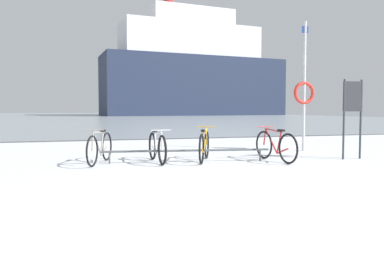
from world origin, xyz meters
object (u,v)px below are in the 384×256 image
bicycle_0 (100,148)px  bicycle_3 (275,146)px  bicycle_2 (204,146)px  info_sign (353,105)px  ferry_ship (193,72)px  rescue_post (304,89)px  bicycle_1 (157,147)px

bicycle_0 → bicycle_3: (4.11, -0.70, 0.00)m
bicycle_2 → info_sign: bearing=-9.0°
bicycle_0 → ferry_ship: bearing=72.9°
bicycle_0 → rescue_post: rescue_post is taller
bicycle_0 → bicycle_1: bearing=-6.1°
bicycle_0 → bicycle_1: 1.32m
bicycle_1 → rescue_post: 5.08m
bicycle_0 → ferry_ship: ferry_ship is taller
rescue_post → bicycle_0: bearing=-169.5°
bicycle_0 → rescue_post: size_ratio=0.42×
bicycle_0 → ferry_ship: (19.37, 62.93, 8.37)m
bicycle_0 → bicycle_2: size_ratio=1.03×
bicycle_3 → info_sign: info_sign is taller
bicycle_1 → ferry_ship: ferry_ship is taller
bicycle_2 → rescue_post: (3.56, 1.38, 1.49)m
rescue_post → info_sign: bearing=-85.6°
bicycle_0 → bicycle_2: bearing=-6.2°
bicycle_0 → rescue_post: bearing=10.5°
bicycle_3 → ferry_ship: bearing=76.5°
bicycle_2 → bicycle_0: bearing=173.8°
bicycle_0 → bicycle_3: bicycle_3 is taller
bicycle_2 → ferry_ship: bearing=75.0°
bicycle_1 → ferry_ship: 66.14m
rescue_post → bicycle_3: bearing=-136.3°
bicycle_1 → info_sign: bearing=-8.4°
bicycle_0 → ferry_ship: size_ratio=0.04×
bicycle_2 → info_sign: info_sign is taller
bicycle_2 → bicycle_1: bearing=173.7°
rescue_post → ferry_ship: bearing=77.8°
bicycle_0 → info_sign: info_sign is taller
bicycle_1 → rescue_post: bearing=14.9°
info_sign → ferry_ship: 65.56m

